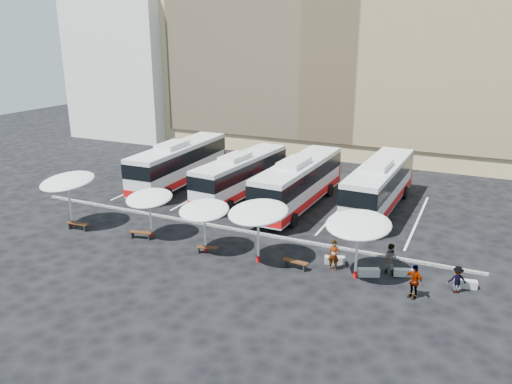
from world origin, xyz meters
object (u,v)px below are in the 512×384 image
at_px(passenger_3, 457,280).
at_px(bus_3, 380,184).
at_px(bus_2, 299,182).
at_px(wood_bench_2, 207,248).
at_px(passenger_0, 334,255).
at_px(conc_bench_0, 335,260).
at_px(conc_bench_1, 369,272).
at_px(sunshade_3, 258,213).
at_px(sunshade_2, 204,210).
at_px(conc_bench_3, 466,284).
at_px(sunshade_4, 358,225).
at_px(conc_bench_2, 403,272).
at_px(bus_1, 242,174).
at_px(passenger_2, 414,281).
at_px(sunshade_1, 149,198).
at_px(wood_bench_1, 141,233).
at_px(passenger_1, 390,258).
at_px(wood_bench_3, 295,263).
at_px(wood_bench_0, 78,225).
at_px(bus_0, 180,162).
at_px(sunshade_0, 67,182).

bearing_deg(passenger_3, bus_3, -79.75).
xyz_separation_m(bus_2, wood_bench_2, (-2.11, -10.84, -1.78)).
bearing_deg(passenger_0, bus_3, 84.22).
bearing_deg(conc_bench_0, conc_bench_1, -19.08).
bearing_deg(sunshade_3, sunshade_2, -179.61).
bearing_deg(conc_bench_3, sunshade_4, -166.13).
distance_m(bus_2, conc_bench_2, 13.20).
height_order(bus_2, conc_bench_1, bus_2).
distance_m(conc_bench_1, passenger_3, 4.72).
xyz_separation_m(bus_1, bus_3, (11.37, 1.39, 0.16)).
bearing_deg(passenger_2, conc_bench_0, -176.53).
bearing_deg(sunshade_1, wood_bench_1, -128.37).
bearing_deg(sunshade_2, sunshade_1, 173.16).
relative_size(sunshade_3, conc_bench_2, 4.19).
bearing_deg(conc_bench_1, conc_bench_3, 9.93).
distance_m(sunshade_1, conc_bench_0, 12.92).
distance_m(passenger_1, passenger_3, 3.81).
distance_m(wood_bench_2, conc_bench_1, 10.07).
bearing_deg(bus_3, passenger_2, -68.96).
height_order(sunshade_4, wood_bench_3, sunshade_4).
bearing_deg(bus_2, conc_bench_0, -55.82).
relative_size(wood_bench_0, wood_bench_1, 1.04).
bearing_deg(sunshade_1, wood_bench_0, -167.89).
distance_m(wood_bench_0, passenger_3, 25.09).
xyz_separation_m(bus_3, wood_bench_3, (-2.24, -12.54, -1.73)).
height_order(sunshade_2, passenger_2, sunshade_2).
xyz_separation_m(bus_0, conc_bench_1, (19.90, -10.80, -1.89)).
bearing_deg(sunshade_2, passenger_3, 4.42).
height_order(wood_bench_0, wood_bench_1, wood_bench_0).
relative_size(bus_2, passenger_2, 6.92).
height_order(bus_2, sunshade_0, bus_2).
bearing_deg(wood_bench_0, bus_2, 42.24).
bearing_deg(passenger_2, bus_0, 179.28).
xyz_separation_m(sunshade_4, wood_bench_3, (-3.53, -0.34, -2.86)).
xyz_separation_m(sunshade_1, wood_bench_2, (4.84, -0.72, -2.45)).
bearing_deg(bus_2, passenger_2, -44.73).
xyz_separation_m(bus_3, passenger_3, (6.63, -11.55, -1.35)).
bearing_deg(wood_bench_0, conc_bench_1, 4.67).
relative_size(bus_2, wood_bench_2, 9.16).
xyz_separation_m(bus_3, conc_bench_1, (1.93, -11.66, -1.88)).
bearing_deg(conc_bench_2, bus_0, 155.45).
bearing_deg(sunshade_3, wood_bench_1, -179.65).
xyz_separation_m(conc_bench_2, passenger_0, (-3.89, -0.94, 0.72)).
bearing_deg(bus_0, sunshade_2, -52.50).
relative_size(bus_3, wood_bench_1, 7.99).
bearing_deg(bus_1, wood_bench_3, -46.30).
xyz_separation_m(bus_1, sunshade_2, (3.07, -11.31, 0.86)).
distance_m(sunshade_2, conc_bench_1, 10.61).
distance_m(bus_2, wood_bench_1, 13.13).
bearing_deg(passenger_1, conc_bench_0, 14.08).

